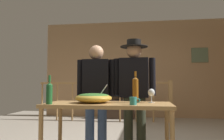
{
  "coord_description": "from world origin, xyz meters",
  "views": [
    {
      "loc": [
        0.15,
        -3.66,
        0.96
      ],
      "look_at": [
        -0.27,
        -0.7,
        1.15
      ],
      "focal_mm": 36.78,
      "sensor_mm": 36.0,
      "label": 1
    }
  ],
  "objects_px": {
    "mug_teal": "(133,101)",
    "salad_bowl": "(93,97)",
    "person_standing_right": "(134,85)",
    "wine_bottle_amber": "(135,89)",
    "wine_glass": "(151,93)",
    "wine_bottle_green": "(49,93)",
    "serving_table": "(108,110)",
    "framed_picture": "(200,55)",
    "stair_railing": "(121,96)",
    "person_standing_left": "(96,89)",
    "flat_screen_tv": "(119,90)",
    "tv_console": "(119,109)"
  },
  "relations": [
    {
      "from": "salad_bowl",
      "to": "mug_teal",
      "type": "distance_m",
      "value": 0.51
    },
    {
      "from": "wine_glass",
      "to": "mug_teal",
      "type": "bearing_deg",
      "value": -122.26
    },
    {
      "from": "wine_bottle_amber",
      "to": "person_standing_right",
      "type": "xyz_separation_m",
      "value": [
        -0.03,
        0.5,
        0.04
      ]
    },
    {
      "from": "mug_teal",
      "to": "flat_screen_tv",
      "type": "bearing_deg",
      "value": 98.63
    },
    {
      "from": "stair_railing",
      "to": "person_standing_left",
      "type": "bearing_deg",
      "value": -91.7
    },
    {
      "from": "tv_console",
      "to": "person_standing_right",
      "type": "xyz_separation_m",
      "value": [
        0.6,
        -3.31,
        0.69
      ]
    },
    {
      "from": "mug_teal",
      "to": "salad_bowl",
      "type": "bearing_deg",
      "value": 157.73
    },
    {
      "from": "framed_picture",
      "to": "stair_railing",
      "type": "xyz_separation_m",
      "value": [
        -2.2,
        -0.85,
        -1.15
      ]
    },
    {
      "from": "wine_bottle_green",
      "to": "salad_bowl",
      "type": "bearing_deg",
      "value": 28.41
    },
    {
      "from": "salad_bowl",
      "to": "person_standing_right",
      "type": "relative_size",
      "value": 0.27
    },
    {
      "from": "wine_glass",
      "to": "person_standing_right",
      "type": "distance_m",
      "value": 0.56
    },
    {
      "from": "wine_glass",
      "to": "person_standing_right",
      "type": "bearing_deg",
      "value": 113.68
    },
    {
      "from": "framed_picture",
      "to": "salad_bowl",
      "type": "distance_m",
      "value": 4.86
    },
    {
      "from": "framed_picture",
      "to": "serving_table",
      "type": "bearing_deg",
      "value": -115.4
    },
    {
      "from": "serving_table",
      "to": "mug_teal",
      "type": "relative_size",
      "value": 13.01
    },
    {
      "from": "wine_bottle_amber",
      "to": "person_standing_left",
      "type": "height_order",
      "value": "person_standing_left"
    },
    {
      "from": "tv_console",
      "to": "flat_screen_tv",
      "type": "relative_size",
      "value": 1.37
    },
    {
      "from": "tv_console",
      "to": "person_standing_left",
      "type": "relative_size",
      "value": 0.59
    },
    {
      "from": "framed_picture",
      "to": "flat_screen_tv",
      "type": "height_order",
      "value": "framed_picture"
    },
    {
      "from": "stair_railing",
      "to": "person_standing_left",
      "type": "height_order",
      "value": "person_standing_left"
    },
    {
      "from": "salad_bowl",
      "to": "person_standing_right",
      "type": "distance_m",
      "value": 0.78
    },
    {
      "from": "serving_table",
      "to": "wine_bottle_amber",
      "type": "bearing_deg",
      "value": 20.47
    },
    {
      "from": "serving_table",
      "to": "person_standing_left",
      "type": "bearing_deg",
      "value": 114.15
    },
    {
      "from": "wine_glass",
      "to": "wine_bottle_amber",
      "type": "distance_m",
      "value": 0.19
    },
    {
      "from": "flat_screen_tv",
      "to": "wine_glass",
      "type": "height_order",
      "value": "flat_screen_tv"
    },
    {
      "from": "salad_bowl",
      "to": "tv_console",
      "type": "bearing_deg",
      "value": 92.13
    },
    {
      "from": "framed_picture",
      "to": "person_standing_right",
      "type": "distance_m",
      "value": 4.09
    },
    {
      "from": "mug_teal",
      "to": "stair_railing",
      "type": "bearing_deg",
      "value": 97.92
    },
    {
      "from": "framed_picture",
      "to": "wine_bottle_amber",
      "type": "relative_size",
      "value": 1.23
    },
    {
      "from": "wine_bottle_amber",
      "to": "salad_bowl",
      "type": "bearing_deg",
      "value": -165.91
    },
    {
      "from": "person_standing_left",
      "to": "person_standing_right",
      "type": "relative_size",
      "value": 0.96
    },
    {
      "from": "person_standing_left",
      "to": "person_standing_right",
      "type": "xyz_separation_m",
      "value": [
        0.55,
        0.0,
        0.05
      ]
    },
    {
      "from": "wine_bottle_green",
      "to": "stair_railing",
      "type": "bearing_deg",
      "value": 83.36
    },
    {
      "from": "mug_teal",
      "to": "person_standing_left",
      "type": "height_order",
      "value": "person_standing_left"
    },
    {
      "from": "serving_table",
      "to": "salad_bowl",
      "type": "bearing_deg",
      "value": -178.12
    },
    {
      "from": "salad_bowl",
      "to": "wine_bottle_green",
      "type": "relative_size",
      "value": 1.37
    },
    {
      "from": "wine_bottle_amber",
      "to": "mug_teal",
      "type": "xyz_separation_m",
      "value": [
        -0.01,
        -0.32,
        -0.12
      ]
    },
    {
      "from": "wine_glass",
      "to": "flat_screen_tv",
      "type": "bearing_deg",
      "value": 102.21
    },
    {
      "from": "wine_glass",
      "to": "person_standing_left",
      "type": "distance_m",
      "value": 0.93
    },
    {
      "from": "wine_glass",
      "to": "wine_bottle_green",
      "type": "bearing_deg",
      "value": -162.25
    },
    {
      "from": "serving_table",
      "to": "wine_bottle_green",
      "type": "height_order",
      "value": "wine_bottle_green"
    },
    {
      "from": "wine_glass",
      "to": "wine_bottle_green",
      "type": "height_order",
      "value": "wine_bottle_green"
    },
    {
      "from": "stair_railing",
      "to": "serving_table",
      "type": "bearing_deg",
      "value": -86.69
    },
    {
      "from": "wine_glass",
      "to": "salad_bowl",
      "type": "bearing_deg",
      "value": -170.08
    },
    {
      "from": "flat_screen_tv",
      "to": "wine_glass",
      "type": "distance_m",
      "value": 3.87
    },
    {
      "from": "stair_railing",
      "to": "flat_screen_tv",
      "type": "bearing_deg",
      "value": 103.42
    },
    {
      "from": "person_standing_right",
      "to": "wine_bottle_amber",
      "type": "bearing_deg",
      "value": 97.26
    },
    {
      "from": "wine_bottle_amber",
      "to": "wine_bottle_green",
      "type": "distance_m",
      "value": 1.0
    },
    {
      "from": "serving_table",
      "to": "stair_railing",
      "type": "bearing_deg",
      "value": 93.31
    },
    {
      "from": "wine_bottle_amber",
      "to": "stair_railing",
      "type": "bearing_deg",
      "value": 98.84
    }
  ]
}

